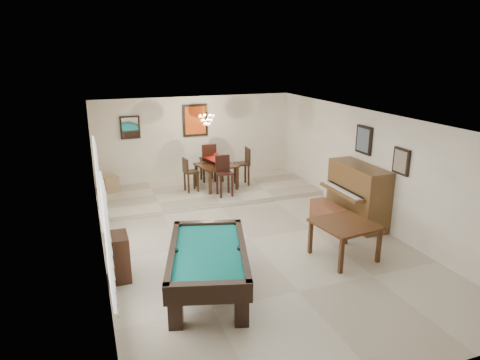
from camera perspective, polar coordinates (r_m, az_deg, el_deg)
ground_plane at (r=9.32m, az=1.28°, el=-7.86°), size 6.00×9.00×0.02m
wall_back at (r=13.01m, az=-5.95°, el=5.34°), size 6.00×0.04×2.60m
wall_front at (r=5.27m, az=20.08°, el=-13.77°), size 6.00×0.04×2.60m
wall_left at (r=8.29m, az=-18.37°, el=-2.23°), size 0.04×9.00×2.60m
wall_right at (r=10.29m, az=17.08°, el=1.56°), size 0.04×9.00×2.60m
ceiling at (r=8.56m, az=1.40°, el=8.21°), size 6.00×9.00×0.04m
dining_step at (r=12.17m, az=-4.31°, el=-1.49°), size 6.00×2.50×0.12m
window_left_front at (r=6.20m, az=-17.27°, el=-7.67°), size 0.06×1.00×1.70m
window_left_rear at (r=8.83m, az=-18.41°, el=-0.39°), size 0.06×1.00×1.70m
pool_table at (r=7.26m, az=-4.25°, el=-12.06°), size 1.83×2.56×0.77m
square_table at (r=8.61m, az=13.69°, el=-7.81°), size 1.19×1.19×0.73m
upright_piano at (r=10.17m, az=14.66°, el=-1.97°), size 0.94×1.67×1.39m
piano_bench at (r=10.04m, az=11.61°, el=-4.62°), size 0.41×0.98×0.53m
apothecary_chest at (r=7.92m, az=-15.92°, el=-9.85°), size 0.37×0.55×0.83m
dining_table at (r=12.14m, az=-3.18°, el=0.79°), size 1.15×1.15×0.81m
flower_vase at (r=12.01m, az=-3.22°, el=3.14°), size 0.15×0.15×0.22m
dining_chair_south at (r=11.45m, az=-2.07°, el=0.52°), size 0.40×0.40×1.08m
dining_chair_north at (r=12.78m, az=-4.32°, el=2.40°), size 0.44×0.44×1.15m
dining_chair_west at (r=11.90m, az=-6.54°, el=0.73°), size 0.40×0.40×0.95m
dining_chair_east at (r=12.36m, az=0.22°, el=1.78°), size 0.43×0.43×1.09m
corner_bench at (r=12.41m, az=-16.98°, el=-0.48°), size 0.51×0.58×0.44m
chandelier at (r=11.62m, az=-4.47°, el=8.50°), size 0.44×0.44×0.60m
back_painting at (r=12.87m, az=-5.99°, el=7.93°), size 0.75×0.06×0.95m
back_mirror at (r=12.56m, az=-14.45°, el=6.80°), size 0.55×0.06×0.65m
right_picture_upper at (r=10.37m, az=16.21°, el=5.16°), size 0.06×0.55×0.65m
right_picture_lower at (r=9.42m, az=20.71°, el=2.34°), size 0.06×0.45×0.55m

